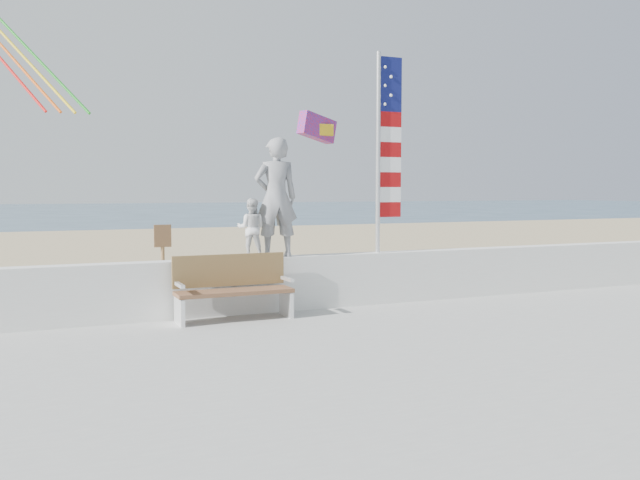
{
  "coord_description": "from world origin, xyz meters",
  "views": [
    {
      "loc": [
        -4.32,
        -8.51,
        2.18
      ],
      "look_at": [
        0.2,
        1.8,
        1.35
      ],
      "focal_mm": 38.0,
      "sensor_mm": 36.0,
      "label": 1
    }
  ],
  "objects_px": {
    "adult": "(276,197)",
    "flag": "(385,144)",
    "bench": "(233,287)",
    "child": "(251,228)"
  },
  "relations": [
    {
      "from": "adult",
      "to": "child",
      "type": "bearing_deg",
      "value": 6.52
    },
    {
      "from": "bench",
      "to": "child",
      "type": "bearing_deg",
      "value": 45.0
    },
    {
      "from": "adult",
      "to": "flag",
      "type": "xyz_separation_m",
      "value": [
        2.03,
        -0.0,
        0.93
      ]
    },
    {
      "from": "child",
      "to": "flag",
      "type": "distance_m",
      "value": 2.85
    },
    {
      "from": "adult",
      "to": "flag",
      "type": "relative_size",
      "value": 0.56
    },
    {
      "from": "child",
      "to": "flag",
      "type": "xyz_separation_m",
      "value": [
        2.46,
        -0.0,
        1.43
      ]
    },
    {
      "from": "bench",
      "to": "adult",
      "type": "bearing_deg",
      "value": 27.2
    },
    {
      "from": "adult",
      "to": "bench",
      "type": "height_order",
      "value": "adult"
    },
    {
      "from": "adult",
      "to": "child",
      "type": "distance_m",
      "value": 0.66
    },
    {
      "from": "child",
      "to": "flag",
      "type": "relative_size",
      "value": 0.28
    }
  ]
}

